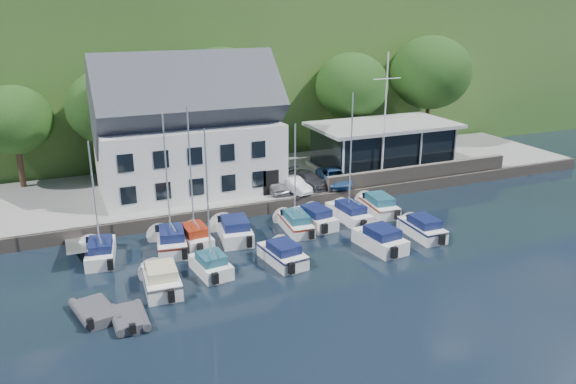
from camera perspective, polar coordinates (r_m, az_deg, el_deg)
name	(u,v)px	position (r m, az deg, el deg)	size (l,w,h in m)	color
ground	(368,266)	(35.44, 8.09, -7.45)	(180.00, 180.00, 0.00)	black
quay	(266,181)	(49.94, -2.22, 1.12)	(60.00, 13.00, 1.00)	gray
quay_face	(296,204)	(44.24, 0.80, -1.18)	(60.00, 0.30, 1.00)	#655B51
hillside	(162,55)	(90.95, -12.70, 13.39)	(160.00, 75.00, 16.00)	#2C5620
field_patch	(197,0)	(100.21, -9.24, 18.70)	(50.00, 30.00, 0.30)	olive
harbor_building	(188,137)	(45.79, -10.08, 5.53)	(14.40, 8.20, 8.70)	silver
club_pavilion	(383,145)	(52.80, 9.59, 4.71)	(13.20, 7.20, 4.10)	black
seawall	(420,172)	(50.07, 13.28, 1.99)	(18.00, 0.50, 1.20)	#655B51
gangway	(77,254)	(39.20, -20.67, -5.90)	(1.20, 6.00, 1.40)	silver
car_silver	(273,184)	(45.34, -1.49, 0.80)	(1.46, 3.64, 1.24)	#A5A4A9
car_white	(294,185)	(45.32, 0.62, 0.75)	(1.25, 3.58, 1.18)	silver
car_dgrey	(307,179)	(46.68, 1.96, 1.32)	(1.74, 4.29, 1.24)	#302F35
car_blue	(334,177)	(47.27, 4.72, 1.58)	(1.60, 4.06, 1.39)	#2C5287
flagpole	(385,118)	(48.06, 9.82, 7.43)	(2.59, 0.20, 10.80)	silver
tree_0	(16,137)	(50.73, -25.90, 5.04)	(6.15, 6.15, 8.40)	#11340F
tree_1	(110,126)	(49.63, -17.59, 6.39)	(6.91, 6.91, 9.44)	#11340F
tree_2	(223,109)	(51.40, -6.62, 8.37)	(8.00, 8.00, 10.94)	#11340F
tree_4	(351,103)	(57.53, 6.42, 8.98)	(7.32, 7.32, 10.00)	#11340F
tree_5	(429,91)	(61.73, 14.17, 9.88)	(8.39, 8.39, 11.47)	#11340F
boat_r1_0	(94,197)	(36.39, -19.07, -0.51)	(1.83, 5.66, 8.37)	white
boat_r1_1	(167,181)	(36.51, -12.19, 1.10)	(2.00, 5.96, 9.49)	white
boat_r1_2	(191,182)	(37.07, -9.80, 0.99)	(1.81, 5.30, 8.83)	white
boat_r1_3	(234,228)	(38.90, -5.47, -3.67)	(2.21, 5.83, 1.56)	white
boat_r1_4	(295,174)	(39.12, 0.72, 1.86)	(1.74, 6.20, 8.40)	white
boat_r1_5	(315,216)	(41.16, 2.73, -2.40)	(1.88, 5.71, 1.46)	white
boat_r1_6	(350,165)	(41.18, 6.36, 2.75)	(1.81, 6.32, 8.61)	white
boat_r1_7	(378,203)	(44.18, 9.13, -1.13)	(1.95, 6.19, 1.46)	white
boat_r2_0	(161,277)	(32.88, -12.76, -8.42)	(2.07, 5.30, 1.53)	white
boat_r2_1	(208,209)	(32.92, -8.12, -1.76)	(1.84, 4.55, 8.21)	white
boat_r2_2	(282,252)	(35.28, -0.57, -6.12)	(1.94, 5.23, 1.41)	white
boat_r2_3	(380,237)	(37.74, 9.33, -4.56)	(2.14, 5.48, 1.54)	white
boat_r2_4	(422,226)	(40.25, 13.47, -3.39)	(1.87, 5.55, 1.48)	white
dinghy_0	(95,310)	(31.32, -19.02, -11.28)	(1.93, 3.22, 0.75)	#3C3C42
dinghy_1	(129,317)	(30.29, -15.82, -12.08)	(1.78, 2.97, 0.69)	#3C3C42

